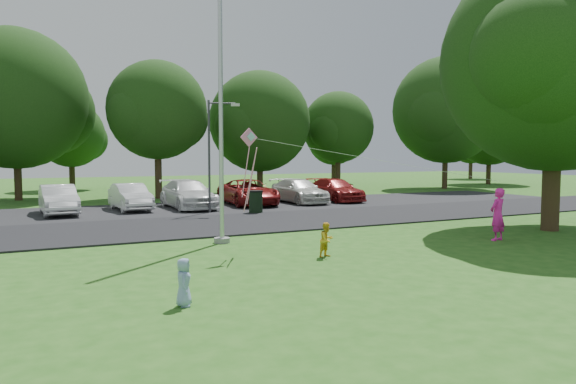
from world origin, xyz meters
name	(u,v)px	position (x,y,z in m)	size (l,w,h in m)	color
ground	(417,262)	(0.00, 0.00, 0.00)	(120.00, 120.00, 0.00)	#265B18
park_road	(271,221)	(0.00, 9.00, 0.03)	(60.00, 6.00, 0.06)	black
parking_strip	(220,207)	(0.00, 15.50, 0.03)	(42.00, 7.00, 0.06)	black
flagpole	(221,108)	(-3.50, 5.00, 4.17)	(0.50, 0.50, 10.00)	#B7BABF
street_lamp	(214,146)	(-1.14, 12.95, 3.19)	(1.47, 0.51, 5.30)	#3F3F44
trash_can	(256,202)	(0.60, 12.03, 0.55)	(0.69, 0.69, 1.09)	black
big_tree	(556,64)	(7.99, 2.16, 5.96)	(8.77, 7.98, 10.13)	#332316
tree_row	(200,112)	(1.59, 24.23, 5.71)	(64.35, 11.94, 10.88)	#332316
horizon_trees	(195,138)	(4.06, 33.88, 4.30)	(77.46, 7.20, 7.02)	#332316
parked_cars	(231,193)	(0.67, 15.60, 0.74)	(16.74, 5.38, 1.43)	silver
woman	(498,214)	(4.56, 1.49, 0.84)	(0.61, 0.40, 1.69)	#FF21AF
child_yellow	(327,240)	(-1.72, 1.60, 0.47)	(0.46, 0.35, 0.94)	gold
child_blue	(184,282)	(-6.35, -1.16, 0.44)	(0.43, 0.28, 0.88)	#859FCC
kite	(261,155)	(-3.12, 2.81, 2.73)	(8.26, 1.61, 2.30)	pink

